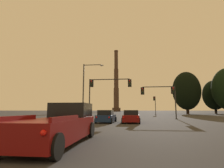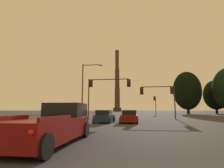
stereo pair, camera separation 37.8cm
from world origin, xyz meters
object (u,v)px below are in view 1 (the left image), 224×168
object	(u,v)px
traffic_light_overhead_right	(163,94)
sedan_center_lane_front	(131,117)
street_lamp	(87,85)
hatchback_left_lane_front	(106,117)
pickup_truck_left_lane_third	(60,125)
smokestack	(116,87)
traffic_light_far_right	(155,102)
traffic_light_overhead_left	(103,88)

from	to	relation	value
traffic_light_overhead_right	sedan_center_lane_front	bearing A→B (deg)	-121.50
street_lamp	hatchback_left_lane_front	bearing A→B (deg)	-57.59
pickup_truck_left_lane_third	smokestack	distance (m)	132.40
traffic_light_overhead_right	traffic_light_far_right	world-z (taller)	traffic_light_far_right
traffic_light_overhead_right	traffic_light_overhead_left	distance (m)	9.83
sedan_center_lane_front	smokestack	bearing A→B (deg)	96.89
traffic_light_overhead_left	smokestack	distance (m)	112.12
pickup_truck_left_lane_third	traffic_light_overhead_right	bearing A→B (deg)	69.02
sedan_center_lane_front	traffic_light_far_right	size ratio (longest dim) A/B	0.85
street_lamp	traffic_light_overhead_right	bearing A→B (deg)	10.34
pickup_truck_left_lane_third	traffic_light_overhead_right	size ratio (longest dim) A/B	0.97
traffic_light_overhead_left	traffic_light_overhead_right	bearing A→B (deg)	10.24
hatchback_left_lane_front	traffic_light_overhead_left	bearing A→B (deg)	105.03
traffic_light_overhead_right	street_lamp	xyz separation A→B (m)	(-12.28, -2.24, 1.33)
traffic_light_overhead_right	smokestack	bearing A→B (deg)	99.26
pickup_truck_left_lane_third	traffic_light_overhead_left	size ratio (longest dim) A/B	0.79
pickup_truck_left_lane_third	street_lamp	size ratio (longest dim) A/B	0.62
sedan_center_lane_front	hatchback_left_lane_front	bearing A→B (deg)	-170.72
pickup_truck_left_lane_third	street_lamp	world-z (taller)	street_lamp
traffic_light_overhead_right	street_lamp	distance (m)	12.55
street_lamp	smokestack	distance (m)	112.40
sedan_center_lane_front	traffic_light_far_right	xyz separation A→B (m)	(6.99, 34.10, 3.00)
traffic_light_overhead_right	traffic_light_overhead_left	world-z (taller)	traffic_light_overhead_left
traffic_light_far_right	hatchback_left_lane_front	bearing A→B (deg)	-105.95
hatchback_left_lane_front	pickup_truck_left_lane_third	distance (m)	12.71
pickup_truck_left_lane_third	traffic_light_far_right	xyz separation A→B (m)	(10.06, 47.24, 2.86)
sedan_center_lane_front	traffic_light_far_right	bearing A→B (deg)	79.18
sedan_center_lane_front	traffic_light_overhead_right	xyz separation A→B (m)	(5.18, 8.45, 3.42)
traffic_light_overhead_right	traffic_light_far_right	xyz separation A→B (m)	(1.81, 25.65, -0.42)
sedan_center_lane_front	smokestack	world-z (taller)	smokestack
smokestack	sedan_center_lane_front	bearing A→B (deg)	-83.88
sedan_center_lane_front	traffic_light_overhead_left	size ratio (longest dim) A/B	0.68
hatchback_left_lane_front	traffic_light_overhead_left	world-z (taller)	traffic_light_overhead_left
traffic_light_far_right	pickup_truck_left_lane_third	bearing A→B (deg)	-102.03
traffic_light_far_right	traffic_light_overhead_left	bearing A→B (deg)	-112.67
hatchback_left_lane_front	sedan_center_lane_front	bearing A→B (deg)	11.15
sedan_center_lane_front	traffic_light_overhead_left	bearing A→B (deg)	124.29
hatchback_left_lane_front	traffic_light_overhead_right	distance (m)	12.47
traffic_light_far_right	traffic_light_overhead_left	size ratio (longest dim) A/B	0.80
sedan_center_lane_front	pickup_truck_left_lane_third	bearing A→B (deg)	-102.38
sedan_center_lane_front	traffic_light_overhead_right	distance (m)	10.49
traffic_light_overhead_right	smokestack	size ratio (longest dim) A/B	0.11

